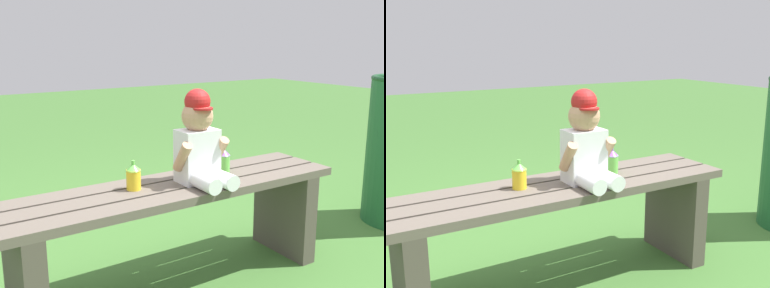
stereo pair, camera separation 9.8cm
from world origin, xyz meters
TOP-DOWN VIEW (x-y plane):
  - ground_plane at (0.00, 0.00)m, footprint 16.00×16.00m
  - park_bench at (0.00, 0.00)m, footprint 1.54×0.37m
  - child_figure at (0.10, -0.03)m, footprint 0.23×0.27m
  - sippy_cup_left at (-0.18, 0.03)m, footprint 0.06×0.06m
  - sippy_cup_right at (0.28, 0.03)m, footprint 0.06×0.06m

SIDE VIEW (x-z plane):
  - ground_plane at x=0.00m, z-range 0.00..0.00m
  - park_bench at x=0.00m, z-range 0.08..0.56m
  - sippy_cup_left at x=-0.18m, z-range 0.47..0.60m
  - sippy_cup_right at x=0.28m, z-range 0.47..0.60m
  - child_figure at x=0.10m, z-range 0.45..0.86m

